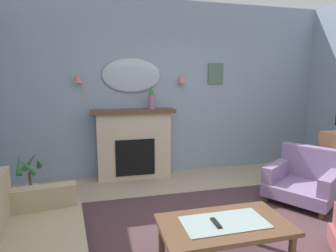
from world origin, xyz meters
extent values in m
cube|color=#8C9EB2|center=(0.00, 2.49, 1.48)|extent=(6.61, 0.10, 2.96)
cube|color=#4C3338|center=(0.00, 0.20, 0.01)|extent=(3.20, 2.40, 0.01)
cube|color=beige|center=(-0.70, 2.28, 0.55)|extent=(1.20, 0.28, 1.10)
cube|color=black|center=(-0.70, 2.18, 0.38)|extent=(0.64, 0.12, 0.60)
cube|color=brown|center=(-0.70, 2.26, 1.13)|extent=(1.36, 0.36, 0.06)
cylinder|color=#9E6084|center=(-0.40, 2.24, 1.27)|extent=(0.12, 0.12, 0.23)
cone|color=#38753D|center=(-0.40, 2.24, 1.47)|extent=(0.10, 0.10, 0.16)
ellipsoid|color=#B2BCC6|center=(-0.70, 2.41, 1.71)|extent=(0.96, 0.06, 0.56)
cone|color=#D17066|center=(-1.55, 2.36, 1.66)|extent=(0.14, 0.14, 0.14)
cone|color=#D17066|center=(0.15, 2.36, 1.66)|extent=(0.14, 0.14, 0.14)
cube|color=#4C6B56|center=(0.80, 2.42, 1.75)|extent=(0.28, 0.03, 0.36)
cube|color=brown|center=(-0.25, -0.26, 0.42)|extent=(1.10, 0.60, 0.04)
cube|color=#8C9E99|center=(-0.25, -0.26, 0.44)|extent=(0.72, 0.36, 0.01)
cylinder|color=brown|center=(-0.74, -0.02, 0.20)|extent=(0.06, 0.06, 0.40)
cylinder|color=brown|center=(0.24, -0.02, 0.20)|extent=(0.06, 0.06, 0.40)
cube|color=black|center=(-0.34, -0.27, 0.45)|extent=(0.04, 0.16, 0.02)
cube|color=tan|center=(-1.90, 0.76, 0.40)|extent=(0.77, 0.25, 0.24)
cylinder|color=brown|center=(-1.56, 0.79, 0.05)|extent=(0.07, 0.07, 0.10)
cylinder|color=brown|center=(-2.23, 0.71, 0.05)|extent=(0.07, 0.07, 0.10)
cube|color=gray|center=(1.36, 0.74, 0.18)|extent=(1.10, 1.10, 0.16)
cube|color=gray|center=(1.64, 0.92, 0.48)|extent=(0.56, 0.76, 0.45)
cube|color=gray|center=(1.17, 1.03, 0.37)|extent=(0.68, 0.50, 0.22)
cube|color=gray|center=(1.54, 0.45, 0.37)|extent=(0.68, 0.50, 0.22)
cylinder|color=brown|center=(0.89, 0.84, 0.05)|extent=(0.06, 0.06, 0.10)
cylinder|color=brown|center=(1.25, 0.27, 0.05)|extent=(0.06, 0.06, 0.10)
cylinder|color=brown|center=(1.46, 1.21, 0.05)|extent=(0.06, 0.06, 0.10)
cylinder|color=brown|center=(1.82, 0.63, 0.05)|extent=(0.06, 0.06, 0.10)
cylinder|color=brown|center=(0.90, -0.27, 0.05)|extent=(0.06, 0.06, 0.10)
cylinder|color=silver|center=(-2.21, 1.74, 0.09)|extent=(0.21, 0.21, 0.19)
cylinder|color=brown|center=(-2.21, 1.74, 0.28)|extent=(0.04, 0.04, 0.20)
cone|color=#38753D|center=(-2.09, 1.75, 0.50)|extent=(0.12, 0.30, 0.23)
cone|color=#38753D|center=(-2.22, 1.86, 0.50)|extent=(0.25, 0.10, 0.28)
cone|color=#38753D|center=(-2.32, 1.72, 0.50)|extent=(0.12, 0.27, 0.27)
cone|color=#38753D|center=(-2.20, 1.62, 0.50)|extent=(0.26, 0.09, 0.27)
camera|label=1|loc=(-1.24, -2.24, 1.62)|focal=29.51mm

